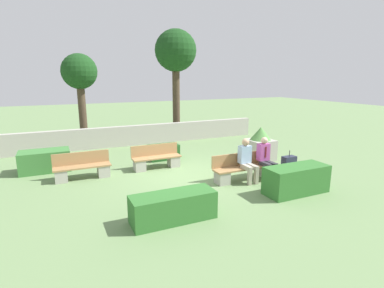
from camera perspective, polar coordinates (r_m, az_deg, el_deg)
ground_plane at (r=9.98m, az=-1.10°, el=-5.86°), size 60.00×60.00×0.00m
perimeter_wall at (r=14.58m, az=-9.34°, el=1.79°), size 12.04×0.30×0.93m
bench_front at (r=9.57m, az=9.97°, el=-4.79°), size 2.13×0.48×0.83m
bench_left_side at (r=10.66m, az=-6.76°, el=-2.98°), size 1.72×0.48×0.83m
bench_right_side at (r=10.13m, az=-20.14°, el=-4.51°), size 1.73×0.48×0.83m
person_seated_man at (r=9.76m, az=13.85°, el=-2.24°), size 0.38×0.64×1.31m
person_seated_woman at (r=9.34m, az=10.41°, el=-2.68°), size 0.38×0.64×1.33m
hedge_block_near_left at (r=8.83m, az=19.24°, el=-6.43°), size 1.83×0.73×0.77m
hedge_block_near_right at (r=11.82m, az=-5.45°, el=-1.50°), size 1.15×0.65×0.58m
hedge_block_mid_left at (r=6.86m, az=-3.59°, el=-11.87°), size 1.91×0.67×0.64m
hedge_block_mid_right at (r=11.43m, az=-26.22°, el=-2.90°), size 1.60×0.87×0.72m
planter_corner_left at (r=11.93m, az=12.86°, el=-0.11°), size 0.94×0.94×1.29m
suitcase at (r=10.45m, az=17.94°, el=-3.86°), size 0.46×0.25×0.81m
tree_leftmost at (r=15.32m, az=-20.63°, el=12.25°), size 1.65×1.65×4.25m
tree_center_left at (r=16.50m, az=-3.13°, el=16.88°), size 2.20×2.20×5.63m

